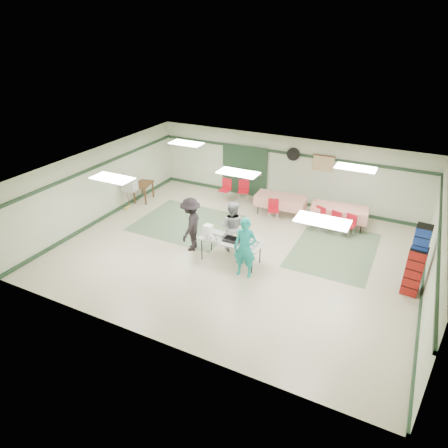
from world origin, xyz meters
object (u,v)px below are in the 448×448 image
at_px(dining_table_b, 280,201).
at_px(crate_stack_blue_a, 417,260).
at_px(serving_table, 231,241).
at_px(chair_loose_b, 226,187).
at_px(printer_table, 143,186).
at_px(chair_loose_a, 244,189).
at_px(crate_stack_red, 414,271).
at_px(office_printer, 130,185).
at_px(chair_d, 273,208).
at_px(chair_a, 334,220).
at_px(chair_b, 319,216).
at_px(crate_stack_blue_b, 414,272).
at_px(volunteer_teal, 245,248).
at_px(volunteer_dark, 191,224).
at_px(volunteer_grey, 232,226).
at_px(chair_c, 350,223).
at_px(broom, 126,190).
at_px(dining_table_a, 339,212).

height_order(dining_table_b, crate_stack_blue_a, crate_stack_blue_a).
xyz_separation_m(serving_table, chair_loose_b, (-2.23, 4.15, -0.15)).
height_order(chair_loose_b, printer_table, chair_loose_b).
distance_m(chair_loose_a, crate_stack_red, 7.50).
bearing_deg(office_printer, chair_d, 3.23).
height_order(chair_a, chair_b, chair_b).
bearing_deg(serving_table, crate_stack_blue_a, 9.70).
xyz_separation_m(crate_stack_blue_a, crate_stack_blue_b, (0.00, 0.05, -0.41)).
relative_size(volunteer_teal, volunteer_dark, 1.02).
bearing_deg(chair_d, volunteer_grey, -122.16).
bearing_deg(office_printer, chair_loose_b, 25.87).
height_order(volunteer_grey, crate_stack_blue_b, volunteer_grey).
height_order(dining_table_b, chair_b, chair_b).
bearing_deg(volunteer_dark, crate_stack_red, 84.36).
distance_m(dining_table_b, chair_c, 2.75).
distance_m(serving_table, chair_a, 4.07).
xyz_separation_m(crate_stack_red, broom, (-10.38, 0.89, 0.08)).
xyz_separation_m(serving_table, volunteer_dark, (-1.47, 0.12, 0.17)).
bearing_deg(crate_stack_blue_b, volunteer_dark, -173.15).
relative_size(dining_table_a, chair_loose_a, 2.20).
bearing_deg(chair_loose_b, volunteer_teal, -55.35).
distance_m(chair_a, chair_b, 0.56).
relative_size(volunteer_teal, chair_d, 2.20).
distance_m(crate_stack_blue_a, office_printer, 10.34).
distance_m(chair_loose_b, crate_stack_blue_b, 7.99).
bearing_deg(chair_d, chair_c, -22.86).
height_order(volunteer_grey, dining_table_b, volunteer_grey).
xyz_separation_m(chair_c, chair_d, (-2.76, 0.00, 0.02)).
bearing_deg(chair_b, chair_loose_a, -175.39).
bearing_deg(broom, serving_table, -13.32).
bearing_deg(crate_stack_blue_b, chair_b, 143.52).
relative_size(dining_table_b, chair_c, 2.40).
relative_size(volunteer_dark, crate_stack_blue_a, 0.89).
bearing_deg(volunteer_dark, volunteer_grey, 103.10).
bearing_deg(chair_a, chair_loose_a, -177.52).
relative_size(crate_stack_blue_a, crate_stack_red, 1.44).
distance_m(dining_table_a, chair_loose_a, 3.98).
height_order(chair_c, chair_loose_a, chair_loose_a).
bearing_deg(crate_stack_blue_a, volunteer_dark, -173.54).
distance_m(serving_table, broom, 5.56).
bearing_deg(broom, dining_table_a, 19.87).
bearing_deg(chair_c, chair_d, -158.86).
bearing_deg(volunteer_dark, serving_table, 74.21).
distance_m(serving_table, chair_c, 4.40).
distance_m(chair_b, office_printer, 7.24).
bearing_deg(office_printer, chair_a, -1.13).
bearing_deg(serving_table, chair_loose_b, 118.36).
bearing_deg(printer_table, crate_stack_blue_b, -21.97).
height_order(volunteer_teal, dining_table_a, volunteer_teal).
relative_size(dining_table_b, chair_loose_b, 2.06).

